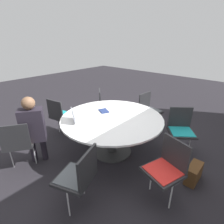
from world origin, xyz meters
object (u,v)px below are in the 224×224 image
object	(u,v)px
chair_5	(105,103)
person_0	(33,126)
chair_2	(167,166)
handbag	(194,173)
laptop	(78,118)
chair_1	(79,174)
spiral_notebook	(104,111)
chair_3	(181,127)
chair_4	(149,108)
chair_6	(60,114)
chair_0	(18,141)

from	to	relation	value
chair_5	person_0	world-z (taller)	person_0
chair_2	chair_5	distance (m)	2.47
chair_5	handbag	bearing A→B (deg)	30.33
chair_5	laptop	bearing A→B (deg)	-21.10
chair_1	person_0	world-z (taller)	person_0
chair_2	handbag	bearing A→B (deg)	-92.66
spiral_notebook	handbag	size ratio (longest dim) A/B	0.71
chair_1	chair_3	xyz separation A→B (m)	(-2.00, 0.45, 0.00)
chair_3	chair_5	world-z (taller)	same
chair_1	handbag	world-z (taller)	chair_1
chair_4	chair_6	bearing A→B (deg)	-34.73
chair_0	chair_4	bearing A→B (deg)	15.75
person_0	spiral_notebook	world-z (taller)	person_0
chair_1	chair_3	size ratio (longest dim) A/B	1.00
chair_5	laptop	distance (m)	1.49
chair_1	spiral_notebook	xyz separation A→B (m)	(-1.25, -0.80, 0.21)
chair_2	chair_0	bearing A→B (deg)	44.45
person_0	spiral_notebook	size ratio (longest dim) A/B	4.81
chair_5	person_0	distance (m)	1.94
chair_2	spiral_notebook	world-z (taller)	chair_2
chair_4	person_0	world-z (taller)	person_0
chair_0	chair_2	bearing A→B (deg)	-29.84
chair_1	chair_2	size ratio (longest dim) A/B	1.00
chair_1	spiral_notebook	distance (m)	1.50
chair_2	chair_6	size ratio (longest dim) A/B	1.00
chair_3	person_0	bearing A→B (deg)	10.67
chair_0	handbag	world-z (taller)	chair_0
chair_3	laptop	distance (m)	1.88
chair_4	person_0	xyz separation A→B (m)	(2.36, -0.76, 0.19)
chair_0	chair_4	world-z (taller)	same
chair_1	chair_4	world-z (taller)	same
chair_6	laptop	size ratio (longest dim) A/B	2.22
chair_4	laptop	size ratio (longest dim) A/B	2.22
chair_4	chair_6	distance (m)	2.00
chair_3	person_0	world-z (taller)	person_0
person_0	handbag	bearing A→B (deg)	-24.79
chair_0	chair_6	bearing A→B (deg)	55.51
chair_5	chair_0	bearing A→B (deg)	-42.21
chair_6	chair_5	bearing A→B (deg)	66.13
chair_4	laptop	bearing A→B (deg)	-7.26
chair_4	chair_5	distance (m)	1.08
chair_4	chair_1	bearing A→B (deg)	15.25
chair_1	chair_0	bearing A→B (deg)	77.69
laptop	chair_4	bearing A→B (deg)	-68.07
laptop	spiral_notebook	distance (m)	0.60
chair_3	chair_6	bearing A→B (deg)	-10.83
chair_4	person_0	distance (m)	2.49
chair_6	person_0	size ratio (longest dim) A/B	0.71
chair_3	person_0	distance (m)	2.58
chair_1	chair_6	world-z (taller)	same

